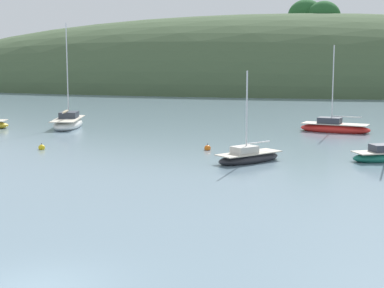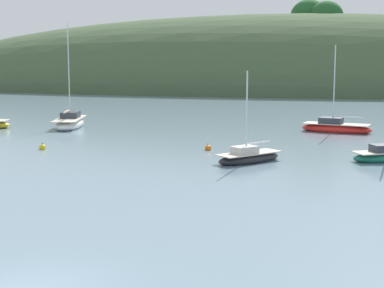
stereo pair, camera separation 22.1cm
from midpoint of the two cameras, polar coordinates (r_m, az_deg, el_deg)
name	(u,v)px [view 1 (the left image)]	position (r m, az deg, el deg)	size (l,w,h in m)	color
far_shoreline_hill	(282,91)	(109.33, 8.37, 4.92)	(150.00, 36.00, 29.59)	#425638
sailboat_white_near	(68,123)	(55.25, -11.57, 1.95)	(3.70, 6.98, 9.36)	white
sailboat_black_sloop	(334,128)	(52.23, 13.01, 1.49)	(6.10, 3.27, 7.37)	red
sailboat_blue_center	(248,157)	(36.72, 5.11, -1.22)	(4.16, 4.51, 5.61)	#232328
mooring_buoy_outer	(208,148)	(41.20, 1.30, -0.40)	(0.44, 0.44, 0.54)	orange
mooring_buoy_channel	(42,148)	(42.71, -13.97, -0.34)	(0.44, 0.44, 0.54)	yellow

